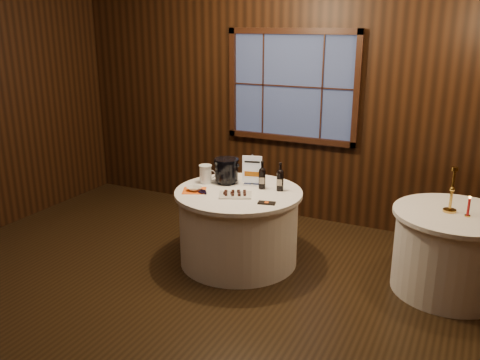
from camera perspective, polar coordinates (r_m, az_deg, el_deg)
The scene contains 16 objects.
ground at distance 4.60m, azimuth -5.81°, elevation -13.98°, with size 6.00×6.00×0.00m, color black.
back_wall at distance 6.23m, azimuth 5.91°, elevation 9.48°, with size 6.00×0.10×3.00m.
main_table at distance 5.21m, azimuth -0.16°, elevation -5.22°, with size 1.28×1.28×0.77m.
side_table at distance 5.03m, azimuth 22.57°, elevation -7.45°, with size 1.08×1.08×0.77m.
sign_stand at distance 5.22m, azimuth 1.36°, elevation 0.58°, with size 0.20×0.14×0.33m.
port_bottle_left at distance 5.11m, azimuth 2.49°, elevation 0.37°, with size 0.07×0.08×0.29m.
port_bottle_right at distance 5.06m, azimuth 4.52°, elevation 0.17°, with size 0.07×0.08×0.29m.
ice_bucket at distance 5.28m, azimuth -1.53°, elevation 1.09°, with size 0.26×0.26×0.26m.
chocolate_plate at distance 4.92m, azimuth -0.53°, elevation -1.60°, with size 0.37×0.32×0.04m.
chocolate_box at distance 4.72m, azimuth 3.01°, elevation -2.59°, with size 0.16×0.08×0.01m, color black.
grape_bunch at distance 5.01m, azimuth -4.11°, elevation -1.27°, with size 0.17×0.10×0.04m.
glass_pitcher at distance 5.30m, azimuth -3.87°, elevation 0.68°, with size 0.18×0.14×0.19m.
orange_napkin at distance 5.09m, azimuth -5.15°, elevation -1.19°, with size 0.23×0.23×0.00m, color #FF6015.
cracker_bowl at distance 5.09m, azimuth -5.16°, elevation -0.99°, with size 0.14×0.14×0.03m, color silver.
brass_candlestick at distance 4.85m, azimuth 22.65°, elevation -1.65°, with size 0.12×0.12×0.41m.
red_candle at distance 4.81m, azimuth 24.27°, elevation -2.92°, with size 0.05×0.05×0.19m.
Camera 1 is at (2.11, -3.32, 2.38)m, focal length 38.00 mm.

